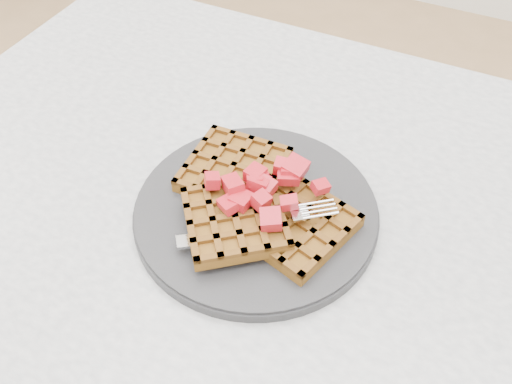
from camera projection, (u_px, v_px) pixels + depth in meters
table at (335, 313)px, 0.69m from camera, size 1.20×0.80×0.75m
plate at (256, 211)px, 0.64m from camera, size 0.27×0.27×0.02m
waffles at (255, 202)px, 0.62m from camera, size 0.22×0.20×0.03m
strawberry_pile at (256, 183)px, 0.60m from camera, size 0.15×0.15×0.02m
fork at (269, 230)px, 0.60m from camera, size 0.16×0.13×0.02m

